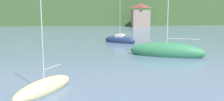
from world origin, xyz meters
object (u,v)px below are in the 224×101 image
at_px(sailboat_near_9, 44,88).
at_px(sailboat_far_11, 120,40).
at_px(shore_building_central, 141,15).
at_px(sailboat_mid_8, 167,52).

distance_m(sailboat_near_9, sailboat_far_11, 25.70).
distance_m(shore_building_central, sailboat_near_9, 67.91).
distance_m(shore_building_central, sailboat_mid_8, 53.80).
height_order(sailboat_mid_8, sailboat_far_11, sailboat_mid_8).
height_order(sailboat_near_9, sailboat_far_11, sailboat_near_9).
bearing_deg(sailboat_mid_8, sailboat_near_9, 71.26).
bearing_deg(sailboat_near_9, shore_building_central, -167.53).
height_order(shore_building_central, sailboat_near_9, sailboat_near_9).
bearing_deg(sailboat_mid_8, sailboat_far_11, -48.20).
relative_size(shore_building_central, sailboat_mid_8, 0.81).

